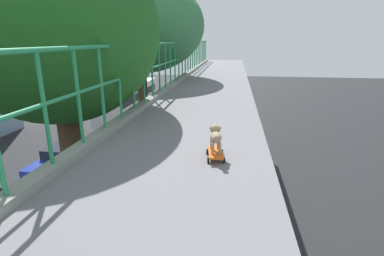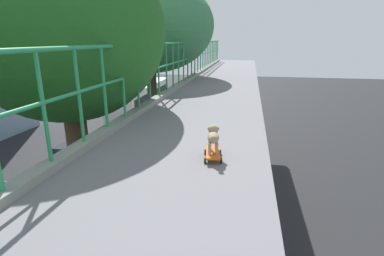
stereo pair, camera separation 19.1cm
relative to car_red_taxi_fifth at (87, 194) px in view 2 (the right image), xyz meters
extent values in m
cylinder|color=#258D55|center=(4.59, -7.76, 5.79)|extent=(0.04, 0.04, 1.19)
cylinder|color=#258D55|center=(4.59, -7.08, 5.79)|extent=(0.04, 0.04, 1.19)
cylinder|color=#258D55|center=(4.59, -6.41, 5.79)|extent=(0.04, 0.04, 1.19)
cylinder|color=#258D55|center=(4.59, -5.73, 5.79)|extent=(0.04, 0.04, 1.19)
cylinder|color=#258D55|center=(4.59, -5.05, 5.79)|extent=(0.04, 0.04, 1.19)
cylinder|color=#258D55|center=(4.59, -4.38, 5.79)|extent=(0.04, 0.04, 1.19)
cylinder|color=#258D55|center=(4.59, -3.70, 5.79)|extent=(0.04, 0.04, 1.19)
cylinder|color=#258D55|center=(4.59, -3.03, 5.79)|extent=(0.04, 0.04, 1.19)
cylinder|color=#258D55|center=(4.59, -2.35, 5.79)|extent=(0.04, 0.04, 1.19)
cylinder|color=#258D55|center=(4.59, -1.67, 5.79)|extent=(0.04, 0.04, 1.19)
cylinder|color=#258D55|center=(4.59, -1.00, 5.79)|extent=(0.04, 0.04, 1.19)
cylinder|color=#258D55|center=(4.59, -0.32, 5.79)|extent=(0.04, 0.04, 1.19)
cylinder|color=#258D55|center=(4.59, 0.36, 5.79)|extent=(0.04, 0.04, 1.19)
cylinder|color=#258D55|center=(4.59, 1.03, 5.79)|extent=(0.04, 0.04, 1.19)
cylinder|color=#258D55|center=(4.59, 1.71, 5.79)|extent=(0.04, 0.04, 1.19)
cylinder|color=#258D55|center=(4.59, 2.39, 5.79)|extent=(0.04, 0.04, 1.19)
cylinder|color=#258D55|center=(4.59, 3.06, 5.79)|extent=(0.04, 0.04, 1.19)
cylinder|color=#258D55|center=(4.59, 3.74, 5.79)|extent=(0.04, 0.04, 1.19)
cylinder|color=#258D55|center=(4.59, 4.42, 5.79)|extent=(0.04, 0.04, 1.19)
cylinder|color=#258D55|center=(4.59, 5.09, 5.79)|extent=(0.04, 0.04, 1.19)
cylinder|color=#258D55|center=(4.59, 5.77, 5.79)|extent=(0.04, 0.04, 1.19)
cylinder|color=#258D55|center=(4.59, 6.45, 5.79)|extent=(0.04, 0.04, 1.19)
cylinder|color=#258D55|center=(4.59, 7.12, 5.79)|extent=(0.04, 0.04, 1.19)
cylinder|color=#258D55|center=(4.59, 7.80, 5.79)|extent=(0.04, 0.04, 1.19)
cylinder|color=#258D55|center=(4.59, 8.48, 5.79)|extent=(0.04, 0.04, 1.19)
cylinder|color=#258D55|center=(4.59, 9.15, 5.79)|extent=(0.04, 0.04, 1.19)
cylinder|color=black|center=(-2.57, -0.75, -0.39)|extent=(0.22, 0.61, 0.61)
cube|color=red|center=(0.00, 0.03, -0.15)|extent=(1.73, 3.81, 0.71)
cube|color=#1E232B|center=(0.00, -0.09, 0.51)|extent=(1.43, 1.88, 0.61)
cube|color=silver|center=(0.00, -0.09, 0.89)|extent=(0.36, 0.16, 0.12)
cylinder|color=black|center=(0.82, 1.31, -0.36)|extent=(0.23, 0.66, 0.66)
cylinder|color=black|center=(-0.82, 1.31, -0.36)|extent=(0.23, 0.66, 0.66)
cylinder|color=black|center=(0.82, -1.25, -0.36)|extent=(0.23, 0.66, 0.66)
cylinder|color=black|center=(-0.82, -1.25, -0.36)|extent=(0.23, 0.66, 0.66)
cube|color=navy|center=(-3.13, 3.77, -0.18)|extent=(1.81, 4.19, 0.62)
cube|color=#1E232B|center=(-3.13, 4.10, 0.38)|extent=(1.54, 1.81, 0.51)
cylinder|color=black|center=(-2.27, 2.37, -0.39)|extent=(0.19, 0.61, 0.61)
cylinder|color=black|center=(-3.99, 2.37, -0.39)|extent=(0.19, 0.61, 0.61)
cylinder|color=black|center=(-2.27, 5.18, -0.39)|extent=(0.19, 0.61, 0.61)
cylinder|color=black|center=(-3.99, 5.18, -0.39)|extent=(0.19, 0.61, 0.61)
cube|color=yellow|center=(0.22, 7.67, -0.14)|extent=(1.79, 4.59, 0.66)
cube|color=#1E232B|center=(0.22, 7.29, 0.42)|extent=(1.58, 2.50, 0.48)
cube|color=silver|center=(0.22, 7.29, 0.74)|extent=(0.36, 0.16, 0.12)
cylinder|color=black|center=(1.07, 9.17, -0.37)|extent=(0.23, 0.65, 0.65)
cylinder|color=black|center=(-0.64, 9.17, -0.37)|extent=(0.23, 0.65, 0.65)
cylinder|color=black|center=(1.07, 6.17, -0.37)|extent=(0.23, 0.65, 0.65)
cylinder|color=black|center=(-0.64, 6.17, -0.37)|extent=(0.23, 0.65, 0.65)
cube|color=white|center=(-3.47, 16.17, 0.99)|extent=(2.60, 10.68, 2.81)
cube|color=black|center=(-3.47, 16.17, 1.48)|extent=(2.62, 9.83, 0.70)
cylinder|color=black|center=(-2.22, 19.91, -0.22)|extent=(0.28, 0.96, 0.96)
cylinder|color=black|center=(-4.72, 19.91, -0.22)|extent=(0.28, 0.96, 0.96)
cylinder|color=black|center=(-2.22, 13.23, -0.22)|extent=(0.28, 0.96, 0.96)
cylinder|color=black|center=(-4.72, 13.23, -0.22)|extent=(0.28, 0.96, 0.96)
cylinder|color=#503826|center=(3.05, -4.88, 2.43)|extent=(0.46, 0.46, 6.26)
ellipsoid|color=#226123|center=(3.05, -4.88, 6.66)|extent=(3.99, 3.99, 3.66)
cylinder|color=#4F3E29|center=(3.03, 0.40, 2.48)|extent=(0.37, 0.37, 6.36)
ellipsoid|color=#3A7B4A|center=(3.03, 0.40, 6.95)|extent=(4.69, 4.69, 3.37)
cube|color=#E25912|center=(6.31, -7.12, 5.18)|extent=(0.22, 0.44, 0.02)
cylinder|color=black|center=(6.38, -6.98, 5.13)|extent=(0.03, 0.07, 0.07)
cylinder|color=black|center=(6.20, -7.00, 5.13)|extent=(0.03, 0.07, 0.07)
cylinder|color=black|center=(6.42, -7.25, 5.13)|extent=(0.03, 0.07, 0.07)
cylinder|color=black|center=(6.23, -7.27, 5.13)|extent=(0.03, 0.07, 0.07)
cylinder|color=#9E8466|center=(6.33, -7.02, 5.26)|extent=(0.04, 0.04, 0.14)
cylinder|color=#9E8466|center=(6.25, -7.03, 5.26)|extent=(0.04, 0.04, 0.14)
cylinder|color=#9E8466|center=(6.36, -7.21, 5.26)|extent=(0.04, 0.04, 0.14)
cylinder|color=#9E8466|center=(6.28, -7.23, 5.26)|extent=(0.04, 0.04, 0.14)
ellipsoid|color=#9E8466|center=(6.31, -7.12, 5.37)|extent=(0.17, 0.28, 0.12)
sphere|color=#9E8466|center=(6.29, -7.01, 5.43)|extent=(0.12, 0.12, 0.12)
ellipsoid|color=gray|center=(6.28, -6.96, 5.42)|extent=(0.05, 0.06, 0.04)
sphere|color=#9E8466|center=(6.34, -7.01, 5.44)|extent=(0.05, 0.05, 0.05)
sphere|color=#9E8466|center=(6.25, -7.02, 5.44)|extent=(0.05, 0.05, 0.05)
sphere|color=#9E8466|center=(6.33, -7.26, 5.40)|extent=(0.06, 0.06, 0.06)
camera|label=1|loc=(6.50, -10.45, 6.48)|focal=27.54mm
camera|label=2|loc=(6.68, -10.42, 6.48)|focal=27.54mm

